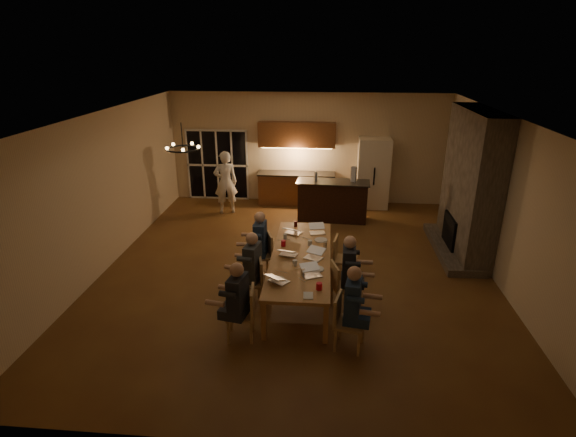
# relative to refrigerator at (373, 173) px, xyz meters

# --- Properties ---
(floor) EXTENTS (9.00, 9.00, 0.00)m
(floor) POSITION_rel_refrigerator_xyz_m (-1.90, -4.15, -1.00)
(floor) COLOR brown
(floor) RESTS_ON ground
(back_wall) EXTENTS (8.00, 0.04, 3.20)m
(back_wall) POSITION_rel_refrigerator_xyz_m (-1.90, 0.37, 0.60)
(back_wall) COLOR #C5AB8B
(back_wall) RESTS_ON ground
(left_wall) EXTENTS (0.04, 9.00, 3.20)m
(left_wall) POSITION_rel_refrigerator_xyz_m (-5.92, -4.15, 0.60)
(left_wall) COLOR #C5AB8B
(left_wall) RESTS_ON ground
(right_wall) EXTENTS (0.04, 9.00, 3.20)m
(right_wall) POSITION_rel_refrigerator_xyz_m (2.12, -4.15, 0.60)
(right_wall) COLOR #C5AB8B
(right_wall) RESTS_ON ground
(ceiling) EXTENTS (8.00, 9.00, 0.04)m
(ceiling) POSITION_rel_refrigerator_xyz_m (-1.90, -4.15, 2.22)
(ceiling) COLOR white
(ceiling) RESTS_ON back_wall
(french_doors) EXTENTS (1.86, 0.08, 2.10)m
(french_doors) POSITION_rel_refrigerator_xyz_m (-4.60, 0.32, 0.05)
(french_doors) COLOR black
(french_doors) RESTS_ON ground
(fireplace) EXTENTS (0.58, 2.50, 3.20)m
(fireplace) POSITION_rel_refrigerator_xyz_m (1.80, -2.95, 0.60)
(fireplace) COLOR #60564B
(fireplace) RESTS_ON ground
(kitchenette) EXTENTS (2.24, 0.68, 2.40)m
(kitchenette) POSITION_rel_refrigerator_xyz_m (-2.20, 0.05, 0.20)
(kitchenette) COLOR brown
(kitchenette) RESTS_ON ground
(refrigerator) EXTENTS (0.90, 0.68, 2.00)m
(refrigerator) POSITION_rel_refrigerator_xyz_m (0.00, 0.00, 0.00)
(refrigerator) COLOR #EEE2C8
(refrigerator) RESTS_ON ground
(dining_table) EXTENTS (1.10, 3.29, 0.75)m
(dining_table) POSITION_rel_refrigerator_xyz_m (-1.76, -5.03, -0.62)
(dining_table) COLOR #B67349
(dining_table) RESTS_ON ground
(bar_island) EXTENTS (1.94, 0.78, 1.08)m
(bar_island) POSITION_rel_refrigerator_xyz_m (-1.15, -1.20, -0.46)
(bar_island) COLOR black
(bar_island) RESTS_ON ground
(chair_left_near) EXTENTS (0.48, 0.48, 0.89)m
(chair_left_near) POSITION_rel_refrigerator_xyz_m (-2.63, -6.58, -0.55)
(chair_left_near) COLOR tan
(chair_left_near) RESTS_ON ground
(chair_left_mid) EXTENTS (0.53, 0.53, 0.89)m
(chair_left_mid) POSITION_rel_refrigerator_xyz_m (-2.65, -5.57, -0.55)
(chair_left_mid) COLOR tan
(chair_left_mid) RESTS_ON ground
(chair_left_far) EXTENTS (0.56, 0.56, 0.89)m
(chair_left_far) POSITION_rel_refrigerator_xyz_m (-2.62, -4.46, -0.55)
(chair_left_far) COLOR tan
(chair_left_far) RESTS_ON ground
(chair_right_near) EXTENTS (0.53, 0.53, 0.89)m
(chair_right_near) POSITION_rel_refrigerator_xyz_m (-0.90, -6.70, -0.55)
(chair_right_near) COLOR tan
(chair_right_near) RESTS_ON ground
(chair_right_mid) EXTENTS (0.55, 0.55, 0.89)m
(chair_right_mid) POSITION_rel_refrigerator_xyz_m (-0.94, -5.57, -0.55)
(chair_right_mid) COLOR tan
(chair_right_mid) RESTS_ON ground
(chair_right_far) EXTENTS (0.51, 0.51, 0.89)m
(chair_right_far) POSITION_rel_refrigerator_xyz_m (-0.91, -4.49, -0.55)
(chair_right_far) COLOR tan
(chair_right_far) RESTS_ON ground
(person_left_near) EXTENTS (0.71, 0.71, 1.38)m
(person_left_near) POSITION_rel_refrigerator_xyz_m (-2.63, -6.68, -0.31)
(person_left_near) COLOR #202329
(person_left_near) RESTS_ON ground
(person_right_near) EXTENTS (0.69, 0.69, 1.38)m
(person_right_near) POSITION_rel_refrigerator_xyz_m (-0.87, -6.64, -0.31)
(person_right_near) COLOR navy
(person_right_near) RESTS_ON ground
(person_left_mid) EXTENTS (0.70, 0.70, 1.38)m
(person_left_mid) POSITION_rel_refrigerator_xyz_m (-2.60, -5.50, -0.31)
(person_left_mid) COLOR #383E42
(person_left_mid) RESTS_ON ground
(person_right_mid) EXTENTS (0.62, 0.62, 1.38)m
(person_right_mid) POSITION_rel_refrigerator_xyz_m (-0.89, -5.50, -0.31)
(person_right_mid) COLOR #202329
(person_right_mid) RESTS_ON ground
(person_left_far) EXTENTS (0.61, 0.61, 1.38)m
(person_left_far) POSITION_rel_refrigerator_xyz_m (-2.61, -4.46, -0.31)
(person_left_far) COLOR navy
(person_left_far) RESTS_ON ground
(standing_person) EXTENTS (0.73, 0.59, 1.76)m
(standing_person) POSITION_rel_refrigerator_xyz_m (-4.10, -0.87, -0.12)
(standing_person) COLOR white
(standing_person) RESTS_ON ground
(chandelier) EXTENTS (0.58, 0.58, 0.03)m
(chandelier) POSITION_rel_refrigerator_xyz_m (-3.82, -5.11, 1.75)
(chandelier) COLOR black
(chandelier) RESTS_ON ceiling
(laptop_a) EXTENTS (0.42, 0.42, 0.23)m
(laptop_a) POSITION_rel_refrigerator_xyz_m (-2.06, -6.05, -0.14)
(laptop_a) COLOR silver
(laptop_a) RESTS_ON dining_table
(laptop_b) EXTENTS (0.41, 0.39, 0.23)m
(laptop_b) POSITION_rel_refrigerator_xyz_m (-1.52, -5.81, -0.14)
(laptop_b) COLOR silver
(laptop_b) RESTS_ON dining_table
(laptop_c) EXTENTS (0.38, 0.35, 0.23)m
(laptop_c) POSITION_rel_refrigerator_xyz_m (-1.99, -5.02, -0.14)
(laptop_c) COLOR silver
(laptop_c) RESTS_ON dining_table
(laptop_d) EXTENTS (0.41, 0.39, 0.23)m
(laptop_d) POSITION_rel_refrigerator_xyz_m (-1.52, -5.14, -0.14)
(laptop_d) COLOR silver
(laptop_d) RESTS_ON dining_table
(laptop_e) EXTENTS (0.40, 0.38, 0.23)m
(laptop_e) POSITION_rel_refrigerator_xyz_m (-1.98, -3.98, -0.14)
(laptop_e) COLOR silver
(laptop_e) RESTS_ON dining_table
(laptop_f) EXTENTS (0.37, 0.34, 0.23)m
(laptop_f) POSITION_rel_refrigerator_xyz_m (-1.48, -3.94, -0.14)
(laptop_f) COLOR silver
(laptop_f) RESTS_ON dining_table
(mug_front) EXTENTS (0.09, 0.09, 0.10)m
(mug_front) POSITION_rel_refrigerator_xyz_m (-1.84, -5.44, -0.20)
(mug_front) COLOR silver
(mug_front) RESTS_ON dining_table
(mug_mid) EXTENTS (0.09, 0.09, 0.10)m
(mug_mid) POSITION_rel_refrigerator_xyz_m (-1.61, -4.56, -0.20)
(mug_mid) COLOR silver
(mug_mid) RESTS_ON dining_table
(mug_back) EXTENTS (0.08, 0.08, 0.10)m
(mug_back) POSITION_rel_refrigerator_xyz_m (-2.13, -4.28, -0.20)
(mug_back) COLOR silver
(mug_back) RESTS_ON dining_table
(redcup_near) EXTENTS (0.10, 0.10, 0.12)m
(redcup_near) POSITION_rel_refrigerator_xyz_m (-1.39, -6.26, -0.19)
(redcup_near) COLOR red
(redcup_near) RESTS_ON dining_table
(redcup_mid) EXTENTS (0.09, 0.09, 0.12)m
(redcup_mid) POSITION_rel_refrigerator_xyz_m (-2.13, -4.64, -0.19)
(redcup_mid) COLOR red
(redcup_mid) RESTS_ON dining_table
(can_silver) EXTENTS (0.07, 0.07, 0.12)m
(can_silver) POSITION_rel_refrigerator_xyz_m (-1.68, -5.79, -0.19)
(can_silver) COLOR #B2B2B7
(can_silver) RESTS_ON dining_table
(can_cola) EXTENTS (0.07, 0.07, 0.12)m
(can_cola) POSITION_rel_refrigerator_xyz_m (-1.96, -3.61, -0.19)
(can_cola) COLOR #3F0F0C
(can_cola) RESTS_ON dining_table
(can_right) EXTENTS (0.07, 0.07, 0.12)m
(can_right) POSITION_rel_refrigerator_xyz_m (-1.31, -4.66, -0.19)
(can_right) COLOR #B2B2B7
(can_right) RESTS_ON dining_table
(plate_near) EXTENTS (0.25, 0.25, 0.02)m
(plate_near) POSITION_rel_refrigerator_xyz_m (-1.45, -5.57, -0.24)
(plate_near) COLOR silver
(plate_near) RESTS_ON dining_table
(plate_left) EXTENTS (0.24, 0.24, 0.02)m
(plate_left) POSITION_rel_refrigerator_xyz_m (-2.09, -6.00, -0.24)
(plate_left) COLOR silver
(plate_left) RESTS_ON dining_table
(plate_far) EXTENTS (0.26, 0.26, 0.02)m
(plate_far) POSITION_rel_refrigerator_xyz_m (-1.40, -4.30, -0.24)
(plate_far) COLOR silver
(plate_far) RESTS_ON dining_table
(notepad) EXTENTS (0.16, 0.22, 0.01)m
(notepad) POSITION_rel_refrigerator_xyz_m (-1.56, -6.47, -0.24)
(notepad) COLOR white
(notepad) RESTS_ON dining_table
(bar_bottle) EXTENTS (0.08, 0.08, 0.24)m
(bar_bottle) POSITION_rel_refrigerator_xyz_m (-1.60, -1.13, 0.20)
(bar_bottle) COLOR #99999E
(bar_bottle) RESTS_ON bar_island
(bar_blender) EXTENTS (0.16, 0.16, 0.40)m
(bar_blender) POSITION_rel_refrigerator_xyz_m (-0.62, -1.15, 0.28)
(bar_blender) COLOR silver
(bar_blender) RESTS_ON bar_island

